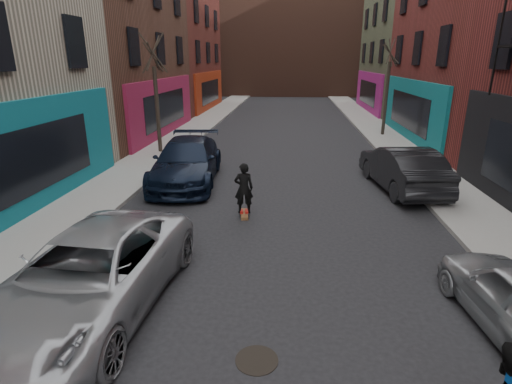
% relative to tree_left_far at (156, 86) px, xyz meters
% --- Properties ---
extents(sidewalk_left, '(2.50, 84.00, 0.13)m').
position_rel_tree_left_far_xyz_m(sidewalk_left, '(-0.05, 12.00, -3.31)').
color(sidewalk_left, gray).
rests_on(sidewalk_left, ground).
extents(sidewalk_right, '(2.50, 84.00, 0.13)m').
position_rel_tree_left_far_xyz_m(sidewalk_right, '(12.45, 12.00, -3.31)').
color(sidewalk_right, gray).
rests_on(sidewalk_right, ground).
extents(building_far, '(40.00, 10.00, 14.00)m').
position_rel_tree_left_far_xyz_m(building_far, '(6.20, 38.00, 3.62)').
color(building_far, '#47281E').
rests_on(building_far, ground).
extents(tree_left_far, '(2.00, 2.00, 6.50)m').
position_rel_tree_left_far_xyz_m(tree_left_far, '(0.00, 0.00, 0.00)').
color(tree_left_far, black).
rests_on(tree_left_far, sidewalk_left).
extents(tree_right_far, '(2.00, 2.00, 6.80)m').
position_rel_tree_left_far_xyz_m(tree_right_far, '(12.40, 6.00, 0.15)').
color(tree_right_far, black).
rests_on(tree_right_far, sidewalk_right).
extents(parked_left_far, '(2.88, 5.68, 1.54)m').
position_rel_tree_left_far_xyz_m(parked_left_far, '(3.00, -13.28, -2.61)').
color(parked_left_far, '#9C9FA5').
rests_on(parked_left_far, ground).
extents(parked_left_end, '(2.84, 5.94, 1.67)m').
position_rel_tree_left_far_xyz_m(parked_left_end, '(2.65, -4.77, -2.55)').
color(parked_left_end, black).
rests_on(parked_left_end, ground).
extents(parked_right_end, '(2.40, 5.15, 1.63)m').
position_rel_tree_left_far_xyz_m(parked_right_end, '(10.80, -4.95, -2.56)').
color(parked_right_end, black).
rests_on(parked_right_end, ground).
extents(skateboard, '(0.35, 0.83, 0.10)m').
position_rel_tree_left_far_xyz_m(skateboard, '(5.30, -8.15, -3.33)').
color(skateboard, brown).
rests_on(skateboard, ground).
extents(skateboarder, '(0.63, 0.47, 1.59)m').
position_rel_tree_left_far_xyz_m(skateboarder, '(5.30, -8.15, -2.49)').
color(skateboarder, black).
rests_on(skateboarder, skateboard).
extents(manhole, '(0.79, 0.79, 0.01)m').
position_rel_tree_left_far_xyz_m(manhole, '(6.24, -14.38, -3.37)').
color(manhole, black).
rests_on(manhole, ground).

